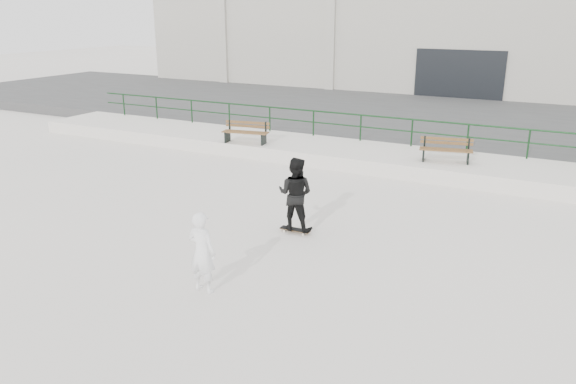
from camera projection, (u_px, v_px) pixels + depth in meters
The scene contains 10 objects.
ground at pixel (228, 264), 12.28m from camera, with size 120.00×120.00×0.00m, color white.
ledge at pixel (373, 157), 20.22m from camera, with size 30.00×3.00×0.50m, color silver.
parking_strip at pixel (431, 119), 27.40m from camera, with size 60.00×14.00×0.50m, color #3F3F3F.
railing at pixel (386, 124), 21.01m from camera, with size 28.00×0.06×1.03m.
commercial_building at pixel (487, 22), 37.87m from camera, with size 44.20×16.33×8.00m.
bench_left at pixel (246, 132), 21.22m from camera, with size 1.82×0.83×0.81m.
bench_right at pixel (446, 150), 18.59m from camera, with size 1.77×0.84×0.79m.
skateboard at pixel (295, 230), 14.03m from camera, with size 0.78×0.23×0.09m.
standing_skater at pixel (295, 194), 13.74m from camera, with size 0.90×0.70×1.84m, color black.
seated_skater at pixel (202, 252), 10.87m from camera, with size 0.61×0.40×1.66m, color white.
Camera 1 is at (6.33, -9.33, 5.30)m, focal length 35.00 mm.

